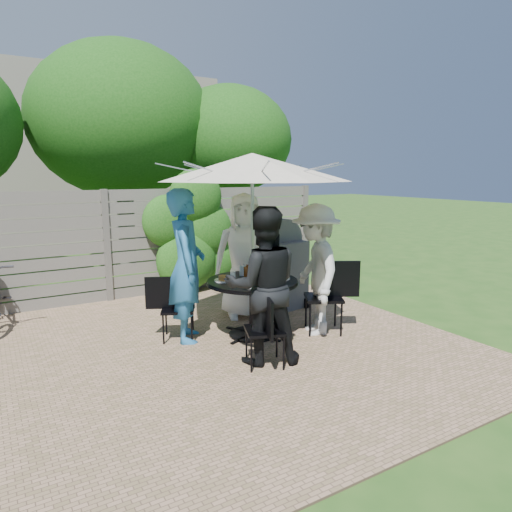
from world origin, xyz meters
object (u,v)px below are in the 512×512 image
umbrella (252,167)px  glass_back (242,270)px  person_back (244,256)px  person_right (315,270)px  person_front (263,286)px  patio_table (252,297)px  plate_back (249,272)px  bbq_grill (281,268)px  chair_back (243,298)px  glass_right (271,272)px  chair_right (324,311)px  plate_front (257,285)px  chair_front (265,345)px  plate_right (280,277)px  chair_left (177,321)px  syrup_jug (247,273)px  coffee_cup (258,271)px  glass_front (264,279)px  plate_left (224,279)px  glass_left (233,277)px  person_left (186,266)px

umbrella → glass_back: size_ratio=22.53×
person_back → person_right: bearing=-45.0°
person_front → patio_table: bearing=-90.0°
plate_back → bbq_grill: size_ratio=0.18×
chair_back → person_front: size_ratio=0.48×
person_right → glass_right: bearing=-100.4°
chair_right → bbq_grill: (0.12, 1.21, 0.35)m
person_back → plate_front: bearing=-90.0°
chair_front → plate_right: size_ratio=3.25×
chair_left → syrup_jug: syrup_jug is taller
chair_front → coffee_cup: bearing=-6.1°
bbq_grill → person_front: bearing=-139.8°
glass_front → plate_right: bearing=23.2°
plate_back → plate_left: same height
bbq_grill → chair_back: bearing=165.1°
chair_left → glass_left: glass_left is taller
syrup_jug → coffee_cup: syrup_jug is taller
plate_back → person_back: bearing=67.7°
umbrella → chair_back: umbrella is taller
person_back → chair_back: bearing=90.7°
umbrella → person_right: (0.77, -0.32, -1.31)m
glass_back → glass_right: same height
plate_back → bbq_grill: 1.02m
patio_table → glass_left: bearing=179.7°
person_back → coffee_cup: bearing=-80.7°
plate_back → plate_right: bearing=-67.3°
umbrella → plate_back: bearing=67.7°
person_back → bbq_grill: (0.70, 0.07, -0.27)m
plate_front → glass_back: (0.14, 0.61, 0.05)m
plate_front → coffee_cup: 0.59m
plate_right → glass_right: 0.15m
chair_left → person_front: 1.42m
umbrella → bbq_grill: size_ratio=2.22×
plate_left → plate_front: size_ratio=1.00×
chair_back → glass_back: size_ratio=6.07×
person_left → plate_right: 1.20m
plate_right → coffee_cup: 0.34m
plate_front → glass_right: glass_right is taller
chair_back → plate_left: chair_back is taller
chair_back → chair_front: size_ratio=1.01×
plate_left → glass_left: size_ratio=1.86×
umbrella → chair_front: 2.15m
chair_left → person_front: person_front is taller
patio_table → chair_back: (0.36, 0.89, -0.27)m
plate_back → glass_right: (0.14, -0.33, 0.05)m
plate_back → glass_left: 0.53m
plate_back → plate_front: (-0.27, -0.67, 0.00)m
chair_left → chair_front: chair_front is taller
person_right → person_front: bearing=-45.0°
person_back → person_right: person_back is taller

